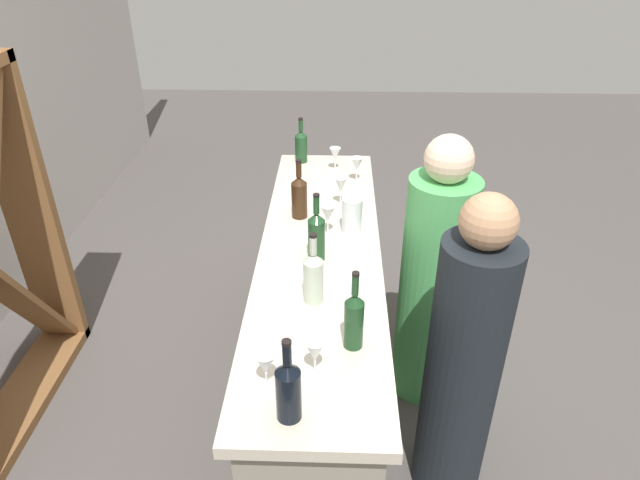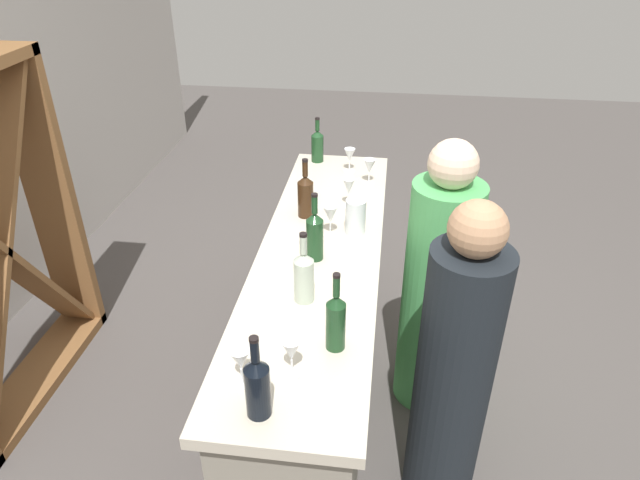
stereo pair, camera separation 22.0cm
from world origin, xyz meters
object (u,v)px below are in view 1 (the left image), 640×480
wine_glass_far_center (315,353)px  person_center_guest (463,368)px  wine_glass_far_right (265,365)px  water_pitcher (352,215)px  wine_glass_near_right (335,155)px  wine_glass_near_center (341,187)px  wine_glass_far_left (328,215)px  person_left_guest (433,285)px  wine_bottle_center_clear_pale (313,276)px  wine_bottle_second_right_olive_green (316,235)px  wine_bottle_second_left_olive_green (354,319)px  wine_bottle_leftmost_near_black (288,389)px  wine_bottle_rightmost_amber_brown (299,196)px  wine_bottle_far_right_olive_green (301,145)px  wine_glass_near_left (357,165)px

wine_glass_far_center → person_center_guest: 0.80m
wine_glass_far_right → water_pitcher: 1.12m
wine_glass_near_right → person_center_guest: (-1.40, -0.56, -0.38)m
wine_glass_near_center → wine_glass_far_center: size_ratio=1.07×
wine_glass_far_left → person_left_guest: size_ratio=0.11×
wine_bottle_center_clear_pale → wine_bottle_second_right_olive_green: size_ratio=0.96×
wine_bottle_second_left_olive_green → wine_glass_far_left: (0.80, 0.11, -0.01)m
wine_bottle_leftmost_near_black → person_left_guest: 1.38m
wine_glass_far_left → wine_glass_near_center: bearing=-10.8°
wine_bottle_leftmost_near_black → water_pitcher: 1.22m
wine_bottle_leftmost_near_black → wine_glass_far_right: wine_bottle_leftmost_near_black is taller
wine_bottle_leftmost_near_black → wine_glass_far_left: 1.15m
person_left_guest → person_center_guest: bearing=109.0°
wine_bottle_second_left_olive_green → wine_bottle_second_right_olive_green: bearing=15.0°
wine_glass_far_center → person_left_guest: size_ratio=0.10×
wine_glass_near_center → water_pitcher: (-0.27, -0.06, -0.02)m
wine_bottle_center_clear_pale → wine_glass_far_left: 0.53m
wine_glass_near_center → wine_glass_far_center: (-1.28, 0.08, -0.01)m
wine_bottle_second_right_olive_green → wine_glass_near_right: 1.00m
wine_bottle_second_right_olive_green → wine_glass_near_center: size_ratio=2.04×
wine_bottle_rightmost_amber_brown → person_center_guest: person_center_guest is taller
wine_bottle_rightmost_amber_brown → wine_glass_far_right: (-1.22, 0.03, -0.01)m
wine_glass_far_center → wine_bottle_center_clear_pale: bearing=3.1°
wine_bottle_second_right_olive_green → wine_glass_near_center: (0.53, -0.11, -0.01)m
water_pitcher → person_center_guest: size_ratio=0.11×
wine_bottle_second_left_olive_green → wine_glass_far_left: size_ratio=1.99×
wine_bottle_second_right_olive_green → wine_bottle_far_right_olive_green: bearing=7.1°
wine_glass_near_center → wine_glass_far_left: bearing=169.2°
wine_bottle_leftmost_near_black → wine_glass_near_left: (1.77, -0.25, -0.01)m
wine_bottle_far_right_olive_green → wine_glass_far_right: bearing=-179.9°
wine_glass_near_left → person_left_guest: person_left_guest is taller
wine_bottle_second_right_olive_green → wine_glass_far_left: bearing=-12.6°
wine_bottle_second_left_olive_green → wine_glass_near_center: wine_bottle_second_left_olive_green is taller
wine_bottle_leftmost_near_black → wine_bottle_second_left_olive_green: (0.34, -0.21, 0.00)m
wine_bottle_center_clear_pale → person_left_guest: size_ratio=0.21×
wine_glass_far_center → wine_glass_near_center: bearing=-3.8°
wine_glass_near_right → wine_bottle_second_right_olive_green: bearing=175.7°
wine_bottle_far_right_olive_green → wine_glass_far_left: wine_bottle_far_right_olive_green is taller
wine_bottle_leftmost_near_black → wine_glass_near_center: (1.47, -0.16, -0.01)m
wine_glass_near_center → wine_glass_far_right: 1.37m
wine_bottle_second_left_olive_green → wine_glass_far_right: (-0.23, 0.30, -0.02)m
wine_glass_near_right → wine_glass_far_center: bearing=178.3°
wine_glass_near_center → wine_glass_far_right: bearing=169.7°
wine_glass_far_center → person_center_guest: bearing=-60.7°
wine_bottle_center_clear_pale → wine_glass_far_right: bearing=164.6°
wine_glass_far_left → person_center_guest: bearing=-136.5°
wine_bottle_leftmost_near_black → wine_glass_far_right: (0.12, 0.09, -0.01)m
wine_glass_near_right → wine_glass_far_left: 0.79m
person_left_guest → wine_glass_far_center: bearing=74.7°
wine_bottle_far_right_olive_green → wine_glass_far_center: wine_bottle_far_right_olive_green is taller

